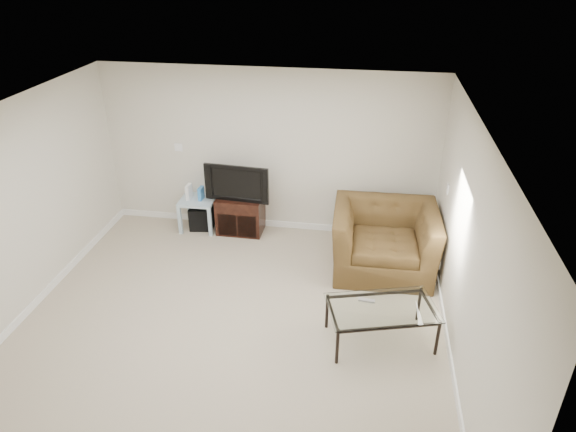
% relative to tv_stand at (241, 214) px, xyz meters
% --- Properties ---
extents(floor, '(5.00, 5.00, 0.00)m').
position_rel_tv_stand_xyz_m(floor, '(0.42, -2.28, -0.29)').
color(floor, tan).
rests_on(floor, ground).
extents(ceiling, '(5.00, 5.00, 0.00)m').
position_rel_tv_stand_xyz_m(ceiling, '(0.42, -2.28, 2.21)').
color(ceiling, white).
rests_on(ceiling, ground).
extents(wall_back, '(5.00, 0.02, 2.50)m').
position_rel_tv_stand_xyz_m(wall_back, '(0.42, 0.22, 0.96)').
color(wall_back, silver).
rests_on(wall_back, ground).
extents(wall_left, '(0.02, 5.00, 2.50)m').
position_rel_tv_stand_xyz_m(wall_left, '(-2.08, -2.28, 0.96)').
color(wall_left, silver).
rests_on(wall_left, ground).
extents(wall_right, '(0.02, 5.00, 2.50)m').
position_rel_tv_stand_xyz_m(wall_right, '(2.92, -2.28, 0.96)').
color(wall_right, silver).
rests_on(wall_right, ground).
extents(plate_back, '(0.12, 0.02, 0.12)m').
position_rel_tv_stand_xyz_m(plate_back, '(-0.98, 0.21, 0.96)').
color(plate_back, white).
rests_on(plate_back, wall_back).
extents(plate_right_switch, '(0.02, 0.09, 0.13)m').
position_rel_tv_stand_xyz_m(plate_right_switch, '(2.90, -0.68, 0.96)').
color(plate_right_switch, white).
rests_on(plate_right_switch, wall_right).
extents(plate_right_outlet, '(0.02, 0.08, 0.12)m').
position_rel_tv_stand_xyz_m(plate_right_outlet, '(2.90, -0.98, 0.01)').
color(plate_right_outlet, white).
rests_on(plate_right_outlet, wall_right).
extents(tv_stand, '(0.70, 0.49, 0.58)m').
position_rel_tv_stand_xyz_m(tv_stand, '(0.00, 0.00, 0.00)').
color(tv_stand, black).
rests_on(tv_stand, floor).
extents(dvd_player, '(0.42, 0.30, 0.06)m').
position_rel_tv_stand_xyz_m(dvd_player, '(-0.00, -0.04, 0.19)').
color(dvd_player, black).
rests_on(dvd_player, tv_stand).
extents(television, '(0.93, 0.25, 0.57)m').
position_rel_tv_stand_xyz_m(television, '(-0.00, -0.03, 0.57)').
color(television, black).
rests_on(television, tv_stand).
extents(side_table, '(0.54, 0.54, 0.51)m').
position_rel_tv_stand_xyz_m(side_table, '(-0.67, 0.00, -0.03)').
color(side_table, silver).
rests_on(side_table, floor).
extents(subwoofer, '(0.41, 0.41, 0.36)m').
position_rel_tv_stand_xyz_m(subwoofer, '(-0.64, 0.02, -0.11)').
color(subwoofer, black).
rests_on(subwoofer, floor).
extents(game_console, '(0.06, 0.17, 0.23)m').
position_rel_tv_stand_xyz_m(game_console, '(-0.80, -0.02, 0.34)').
color(game_console, white).
rests_on(game_console, side_table).
extents(game_case, '(0.06, 0.15, 0.20)m').
position_rel_tv_stand_xyz_m(game_case, '(-0.61, -0.02, 0.32)').
color(game_case, '#337FCC').
rests_on(game_case, side_table).
extents(recliner, '(1.40, 0.93, 1.21)m').
position_rel_tv_stand_xyz_m(recliner, '(2.18, -0.72, 0.31)').
color(recliner, '#4A3B21').
rests_on(recliner, floor).
extents(coffee_table, '(1.32, 0.97, 0.46)m').
position_rel_tv_stand_xyz_m(coffee_table, '(2.15, -2.22, -0.06)').
color(coffee_table, black).
rests_on(coffee_table, floor).
extents(remote, '(0.19, 0.07, 0.02)m').
position_rel_tv_stand_xyz_m(remote, '(1.97, -2.13, 0.19)').
color(remote, '#B2B2B7').
rests_on(remote, coffee_table).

